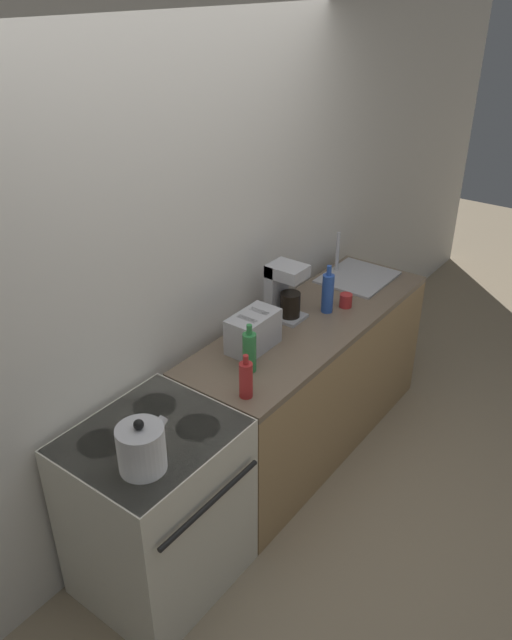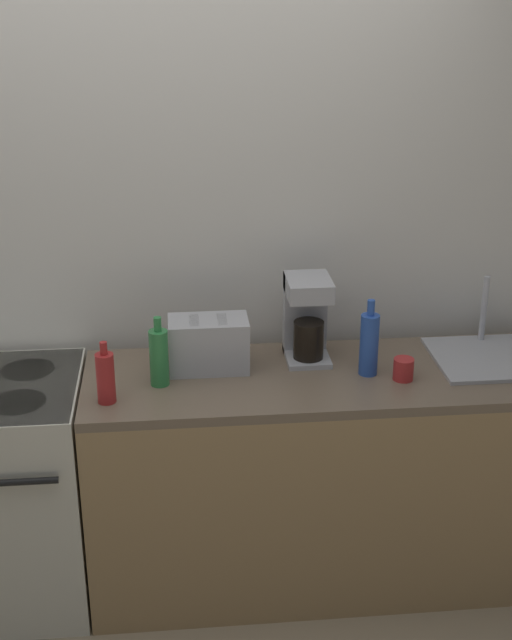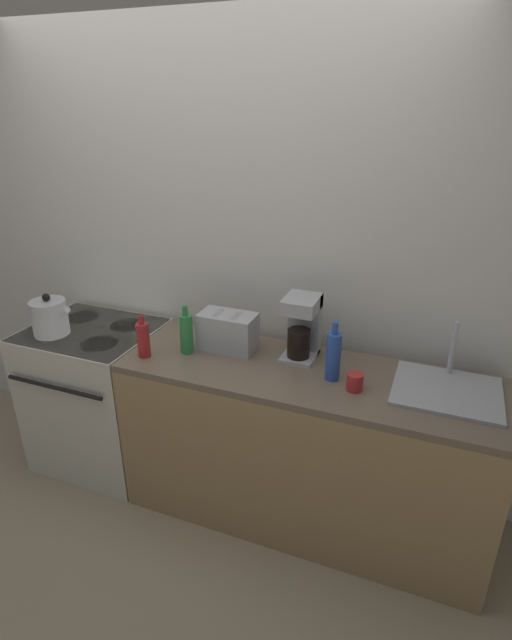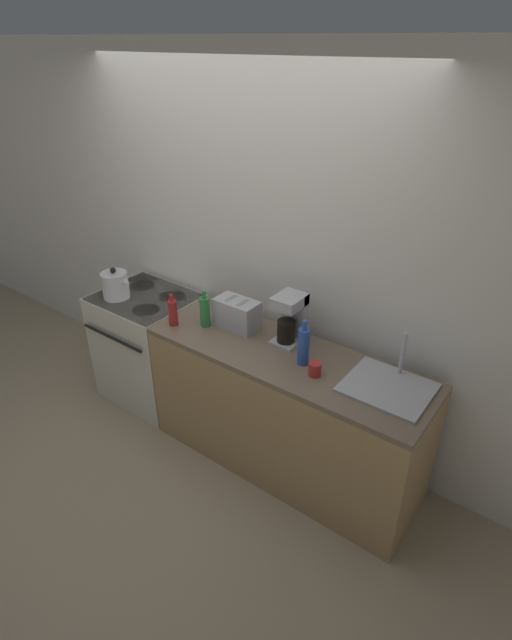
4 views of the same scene
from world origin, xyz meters
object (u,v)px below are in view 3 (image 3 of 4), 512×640
at_px(bottle_blue, 333,356).
at_px(bottle_red, 143,339).
at_px(toaster, 228,332).
at_px(cup_red, 355,382).
at_px(coffee_maker, 302,325).
at_px(bottle_green, 186,333).
at_px(stove, 100,394).
at_px(kettle, 50,317).

height_order(bottle_blue, bottle_red, bottle_blue).
bearing_deg(toaster, cup_red, -12.96).
distance_m(toaster, cup_red, 0.72).
bearing_deg(bottle_blue, coffee_maker, 140.07).
xyz_separation_m(bottle_blue, cup_red, (0.12, -0.06, -0.08)).
distance_m(bottle_green, bottle_red, 0.22).
distance_m(stove, bottle_red, 0.73).
bearing_deg(kettle, bottle_green, 5.82).
height_order(bottle_green, cup_red, bottle_green).
height_order(toaster, bottle_red, bottle_red).
bearing_deg(stove, kettle, -141.77).
distance_m(bottle_blue, bottle_red, 0.96).
height_order(stove, bottle_blue, bottle_blue).
bearing_deg(toaster, bottle_red, -147.62).
distance_m(stove, cup_red, 1.61).
bearing_deg(cup_red, bottle_blue, 153.39).
xyz_separation_m(kettle, cup_red, (1.69, 0.03, -0.06)).
distance_m(toaster, bottle_red, 0.43).
xyz_separation_m(stove, coffee_maker, (1.22, 0.14, 0.60)).
relative_size(toaster, bottle_green, 1.13).
bearing_deg(kettle, toaster, 11.15).
height_order(toaster, bottle_blue, bottle_blue).
height_order(toaster, bottle_green, bottle_green).
height_order(coffee_maker, cup_red, coffee_maker).
xyz_separation_m(bottle_blue, bottle_red, (-0.95, -0.13, -0.03)).
relative_size(kettle, bottle_red, 1.08).
relative_size(stove, bottle_green, 3.40).
distance_m(stove, bottle_green, 0.85).
bearing_deg(cup_red, bottle_green, 176.89).
height_order(coffee_maker, bottle_green, coffee_maker).
relative_size(stove, cup_red, 10.87).
relative_size(toaster, coffee_maker, 0.90).
bearing_deg(bottle_green, toaster, 31.84).
bearing_deg(stove, bottle_red, -18.66).
bearing_deg(stove, cup_red, -3.31).
height_order(stove, toaster, toaster).
height_order(stove, cup_red, cup_red).
distance_m(coffee_maker, bottle_blue, 0.27).
xyz_separation_m(toaster, bottle_red, (-0.37, -0.23, -0.01)).
distance_m(toaster, bottle_green, 0.21).
bearing_deg(bottle_red, kettle, 176.76).
height_order(bottle_green, bottle_blue, bottle_blue).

